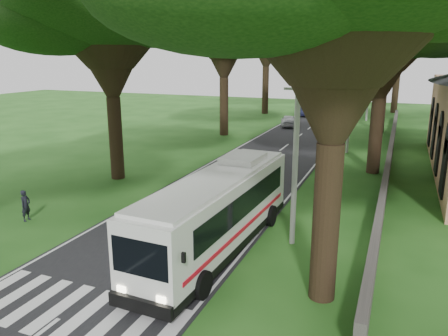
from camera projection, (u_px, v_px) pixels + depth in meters
The scene contains 18 objects.
ground at pixel (107, 283), 16.10m from camera, with size 140.00×140.00×0.00m, color #1C4814.
road at pixel (281, 150), 38.52m from camera, with size 8.00×120.00×0.04m, color black.
crosswalk at pixel (70, 311), 14.31m from camera, with size 8.00×3.00×0.01m, color silver.
property_wall at pixel (390, 154), 34.21m from camera, with size 0.35×50.00×1.20m, color #383533.
pole_near at pixel (296, 152), 18.43m from camera, with size 1.60×0.24×8.00m.
pole_mid at pixel (350, 104), 36.37m from camera, with size 1.60×0.24×8.00m.
pole_far at pixel (369, 87), 54.30m from camera, with size 1.60×0.24×8.00m.
tree_l_mida at pixel (107, 8), 27.00m from camera, with size 12.88×12.88×13.87m.
tree_l_midb at pixel (224, 15), 42.73m from camera, with size 13.42×13.42×14.91m.
tree_l_far at pixel (267, 16), 58.91m from camera, with size 12.81×12.81×16.14m.
tree_r_mida at pixel (386, 16), 28.46m from camera, with size 14.09×14.09×13.68m.
tree_r_midb at pixel (389, 21), 44.57m from camera, with size 12.77×12.77×14.32m.
tree_r_far at pixel (402, 25), 60.18m from camera, with size 15.97×15.97×15.60m.
coach_bus at pixel (218, 210), 18.44m from camera, with size 3.04×11.36×3.32m.
distant_car_a at pixel (288, 121), 50.69m from camera, with size 1.59×3.95×1.35m, color silver.
distant_car_b at pixel (304, 110), 59.88m from camera, with size 1.48×4.25×1.40m, color navy.
distant_car_c at pixel (349, 103), 69.03m from camera, with size 1.70×4.19×1.22m, color maroon.
pedestrian at pixel (26, 205), 21.95m from camera, with size 0.58×0.38×1.60m, color black.
Camera 1 is at (9.45, -11.83, 8.17)m, focal length 35.00 mm.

